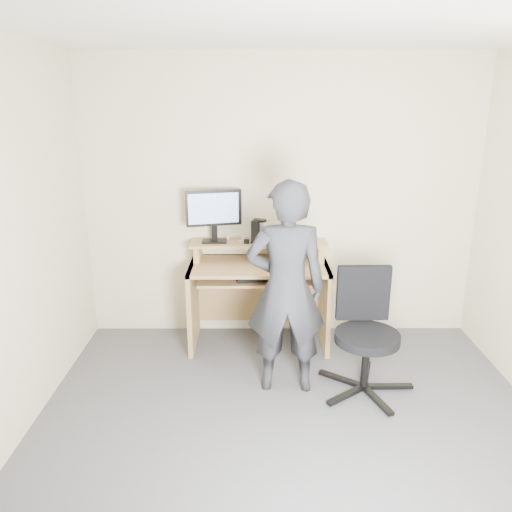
{
  "coord_description": "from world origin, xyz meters",
  "views": [
    {
      "loc": [
        -0.24,
        -2.63,
        2.1
      ],
      "look_at": [
        -0.23,
        1.05,
        0.95
      ],
      "focal_mm": 35.0,
      "sensor_mm": 36.0,
      "label": 1
    }
  ],
  "objects_px": {
    "office_chair": "(365,327)",
    "monitor": "(214,211)",
    "desk": "(259,283)",
    "person": "(286,289)"
  },
  "relations": [
    {
      "from": "desk",
      "to": "monitor",
      "type": "height_order",
      "value": "monitor"
    },
    {
      "from": "desk",
      "to": "person",
      "type": "bearing_deg",
      "value": -76.54
    },
    {
      "from": "office_chair",
      "to": "monitor",
      "type": "bearing_deg",
      "value": 143.13
    },
    {
      "from": "monitor",
      "to": "person",
      "type": "xyz_separation_m",
      "value": [
        0.58,
        -0.85,
        -0.39
      ]
    },
    {
      "from": "monitor",
      "to": "office_chair",
      "type": "bearing_deg",
      "value": -50.03
    },
    {
      "from": "monitor",
      "to": "person",
      "type": "height_order",
      "value": "person"
    },
    {
      "from": "office_chair",
      "to": "person",
      "type": "xyz_separation_m",
      "value": [
        -0.59,
        0.0,
        0.3
      ]
    },
    {
      "from": "desk",
      "to": "person",
      "type": "height_order",
      "value": "person"
    },
    {
      "from": "office_chair",
      "to": "person",
      "type": "bearing_deg",
      "value": 179.09
    },
    {
      "from": "monitor",
      "to": "person",
      "type": "bearing_deg",
      "value": -69.79
    }
  ]
}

